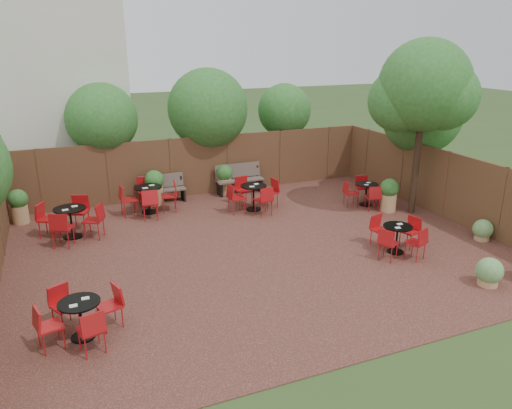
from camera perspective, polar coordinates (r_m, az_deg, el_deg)
name	(u,v)px	position (r m, az deg, el deg)	size (l,w,h in m)	color
ground	(258,248)	(12.61, 0.23, -5.07)	(80.00, 80.00, 0.00)	#354F23
courtyard_paving	(258,248)	(12.61, 0.23, -5.02)	(12.00, 10.00, 0.02)	#3C1D18
fence_back	(201,166)	(16.77, -6.44, 4.48)	(12.00, 0.08, 2.00)	#583220
fence_right	(446,185)	(15.49, 21.16, 2.12)	(0.08, 10.00, 2.00)	#583220
neighbour_building	(45,73)	(18.67, -23.35, 13.89)	(5.00, 4.00, 8.00)	beige
overhang_foliage	(185,127)	(14.17, -8.20, 8.88)	(15.68, 10.56, 2.74)	#276621
courtyard_tree	(424,91)	(15.05, 18.93, 12.37)	(2.77, 2.67, 5.13)	black
park_bench_left	(162,188)	(16.23, -10.83, 1.87)	(1.46, 0.48, 0.90)	brown
park_bench_right	(239,178)	(16.93, -1.99, 3.09)	(1.63, 0.53, 1.00)	brown
bistro_tables	(211,216)	(13.51, -5.25, -1.35)	(10.46, 7.84, 0.95)	black
planters	(199,190)	(15.51, -6.66, 1.71)	(11.01, 4.23, 1.12)	tan
low_shrubs	(503,258)	(12.64, 26.81, -5.58)	(2.42, 2.72, 0.66)	tan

